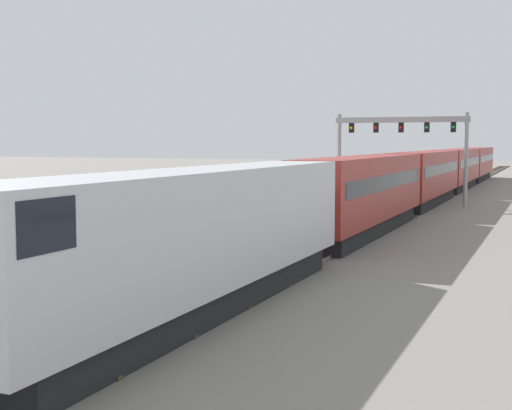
% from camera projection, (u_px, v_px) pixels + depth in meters
% --- Properties ---
extents(ground_plane, '(400.00, 400.00, 0.00)m').
position_uv_depth(ground_plane, '(61.00, 344.00, 20.37)').
color(ground_plane, gray).
extents(track_main, '(2.60, 200.00, 0.16)m').
position_uv_depth(track_main, '(442.00, 196.00, 74.80)').
color(track_main, slate).
rests_on(track_main, ground).
extents(track_near, '(2.60, 160.00, 0.16)m').
position_uv_depth(track_near, '(337.00, 211.00, 58.50)').
color(track_near, slate).
rests_on(track_near, ground).
extents(passenger_train, '(3.04, 112.40, 4.80)m').
position_uv_depth(passenger_train, '(427.00, 176.00, 65.34)').
color(passenger_train, silver).
rests_on(passenger_train, ground).
extents(signal_gantry, '(12.10, 0.49, 8.26)m').
position_uv_depth(signal_gantry, '(401.00, 137.00, 65.20)').
color(signal_gantry, '#999BA0').
rests_on(signal_gantry, ground).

